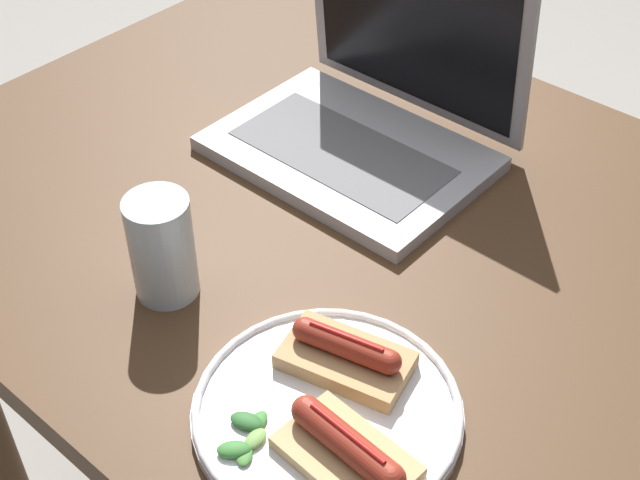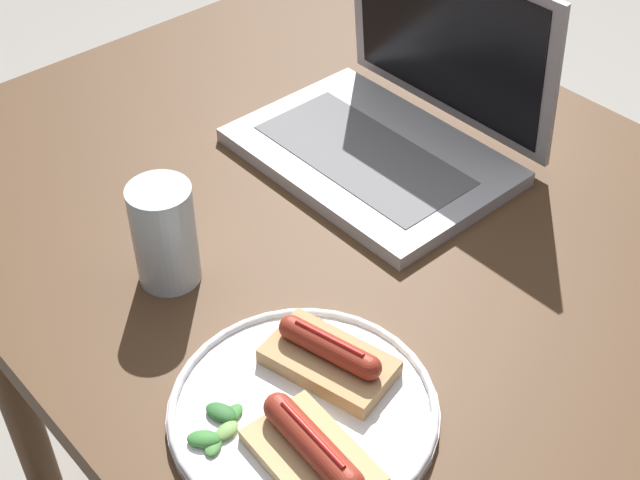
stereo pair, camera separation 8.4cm
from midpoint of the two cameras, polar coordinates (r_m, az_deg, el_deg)
name	(u,v)px [view 1 (the left image)]	position (r m, az deg, el deg)	size (l,w,h in m)	color
desk	(359,284)	(1.07, 0.27, -2.92)	(1.12, 0.81, 0.73)	#4C331E
laptop	(367,118)	(1.10, 0.85, 7.72)	(0.32, 0.25, 0.23)	#B7B7BC
plate	(327,410)	(0.81, -2.54, -10.95)	(0.25, 0.25, 0.02)	silver
sausage_toast_left	(347,450)	(0.76, -1.51, -13.44)	(0.12, 0.08, 0.04)	tan
sausage_toast_middle	(346,355)	(0.83, -1.25, -7.50)	(0.13, 0.09, 0.04)	tan
salad_pile	(245,436)	(0.79, -7.89, -12.47)	(0.05, 0.07, 0.01)	#387A33
drinking_glass	(162,247)	(0.91, -12.71, -0.58)	(0.07, 0.07, 0.12)	silver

